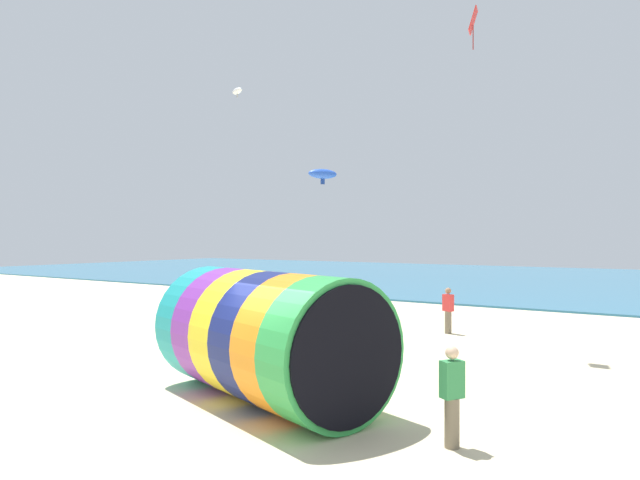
% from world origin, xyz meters
% --- Properties ---
extents(ground_plane, '(120.00, 120.00, 0.00)m').
position_xyz_m(ground_plane, '(0.00, 0.00, 0.00)').
color(ground_plane, beige).
extents(sea, '(120.00, 40.00, 0.10)m').
position_xyz_m(sea, '(0.00, 39.01, 0.05)').
color(sea, teal).
rests_on(sea, ground).
extents(giant_inflatable_tube, '(5.81, 4.20, 2.70)m').
position_xyz_m(giant_inflatable_tube, '(-0.94, 0.72, 1.35)').
color(giant_inflatable_tube, teal).
rests_on(giant_inflatable_tube, ground).
extents(kite_handler, '(0.38, 0.42, 1.64)m').
position_xyz_m(kite_handler, '(3.17, 0.36, 0.83)').
color(kite_handler, '#726651').
rests_on(kite_handler, ground).
extents(kite_blue_parafoil, '(1.34, 1.55, 0.80)m').
position_xyz_m(kite_blue_parafoil, '(-8.28, 13.91, 6.40)').
color(kite_blue_parafoil, blue).
extents(kite_red_diamond, '(0.36, 0.57, 1.27)m').
position_xyz_m(kite_red_diamond, '(0.64, 8.87, 10.09)').
color(kite_red_diamond, red).
extents(kite_white_parafoil, '(0.90, 0.65, 0.43)m').
position_xyz_m(kite_white_parafoil, '(-10.79, 10.76, 9.98)').
color(kite_white_parafoil, white).
extents(bystander_near_water, '(0.41, 0.33, 1.62)m').
position_xyz_m(bystander_near_water, '(-0.91, 10.82, 0.82)').
color(bystander_near_water, '#726651').
rests_on(bystander_near_water, ground).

